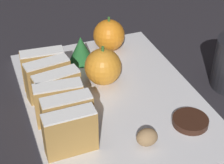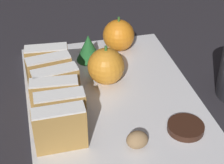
% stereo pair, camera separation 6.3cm
% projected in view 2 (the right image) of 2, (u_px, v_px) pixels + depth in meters
% --- Properties ---
extents(ground_plane, '(6.00, 6.00, 0.00)m').
position_uv_depth(ground_plane, '(112.00, 101.00, 0.66)').
color(ground_plane, '#28262B').
extents(serving_platter, '(0.29, 0.40, 0.01)m').
position_uv_depth(serving_platter, '(112.00, 99.00, 0.66)').
color(serving_platter, white).
rests_on(serving_platter, ground_plane).
extents(stollen_slice_front, '(0.08, 0.03, 0.07)m').
position_uv_depth(stollen_slice_front, '(60.00, 129.00, 0.53)').
color(stollen_slice_front, '#B28442').
rests_on(stollen_slice_front, serving_platter).
extents(stollen_slice_second, '(0.08, 0.03, 0.07)m').
position_uv_depth(stollen_slice_second, '(61.00, 113.00, 0.56)').
color(stollen_slice_second, '#B28442').
rests_on(stollen_slice_second, serving_platter).
extents(stollen_slice_third, '(0.08, 0.03, 0.07)m').
position_uv_depth(stollen_slice_third, '(55.00, 99.00, 0.59)').
color(stollen_slice_third, '#B28442').
rests_on(stollen_slice_third, serving_platter).
extents(stollen_slice_fourth, '(0.08, 0.04, 0.07)m').
position_uv_depth(stollen_slice_fourth, '(56.00, 86.00, 0.62)').
color(stollen_slice_fourth, '#B28442').
rests_on(stollen_slice_fourth, serving_platter).
extents(stollen_slice_fifth, '(0.08, 0.03, 0.07)m').
position_uv_depth(stollen_slice_fifth, '(50.00, 75.00, 0.64)').
color(stollen_slice_fifth, '#B28442').
rests_on(stollen_slice_fifth, serving_platter).
extents(stollen_slice_sixth, '(0.08, 0.03, 0.07)m').
position_uv_depth(stollen_slice_sixth, '(48.00, 64.00, 0.67)').
color(stollen_slice_sixth, '#B28442').
rests_on(stollen_slice_sixth, serving_platter).
extents(orange_near, '(0.06, 0.06, 0.07)m').
position_uv_depth(orange_near, '(119.00, 35.00, 0.76)').
color(orange_near, orange).
rests_on(orange_near, serving_platter).
extents(orange_far, '(0.07, 0.07, 0.07)m').
position_uv_depth(orange_far, '(105.00, 66.00, 0.67)').
color(orange_far, orange).
rests_on(orange_far, serving_platter).
extents(walnut, '(0.03, 0.03, 0.03)m').
position_uv_depth(walnut, '(137.00, 140.00, 0.54)').
color(walnut, '#9E7A51').
rests_on(walnut, serving_platter).
extents(chocolate_cookie, '(0.06, 0.06, 0.01)m').
position_uv_depth(chocolate_cookie, '(186.00, 127.00, 0.58)').
color(chocolate_cookie, '#381E14').
rests_on(chocolate_cookie, serving_platter).
extents(evergreen_sprig, '(0.05, 0.05, 0.05)m').
position_uv_depth(evergreen_sprig, '(88.00, 48.00, 0.73)').
color(evergreen_sprig, '#23662D').
rests_on(evergreen_sprig, serving_platter).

